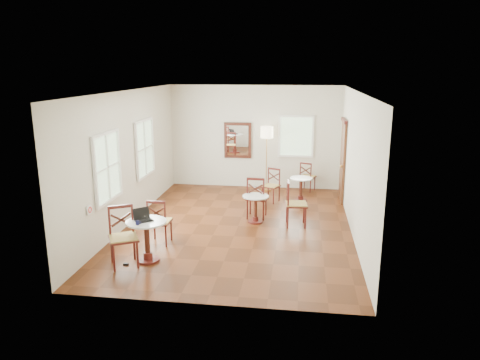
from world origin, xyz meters
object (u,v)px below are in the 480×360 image
Objects in this scene: chair_near_b at (123,237)px; chair_back_b at (271,185)px; cafe_table_near at (147,236)px; navy_mug at (138,223)px; power_adapter at (126,264)px; chair_back_a at (307,177)px; floor_lamp at (267,137)px; laptop at (143,217)px; chair_near_a at (159,221)px; mouse at (151,220)px; cafe_table_back at (301,187)px; cafe_table_mid at (256,206)px; chair_mid_a at (257,197)px; chair_mid_b at (295,204)px; water_glass at (146,218)px.

chair_near_b is 4.94m from chair_back_b.
navy_mug reaches higher than cafe_table_near.
cafe_table_near is 8.48× the size of power_adapter.
chair_near_b is 1.25× the size of chair_back_a.
floor_lamp reaches higher than laptop.
chair_near_a reaches higher than chair_back_b.
chair_near_a is 0.91m from mouse.
chair_near_a is at bearing -129.46° from cafe_table_back.
chair_back_b is 1.61m from floor_lamp.
chair_near_b is (-3.15, -4.50, 0.15)m from cafe_table_back.
chair_back_b reaches higher than cafe_table_mid.
chair_near_b reaches higher than chair_near_a.
floor_lamp is (0.03, 2.51, 1.07)m from chair_mid_a.
chair_back_b is at bearing 14.86° from chair_mid_b.
laptop is at bearing 60.25° from chair_mid_a.
water_glass is at bearing 36.37° from power_adapter.
chair_back_a is 8.39× the size of water_glass.
mouse is 0.96× the size of navy_mug.
chair_back_a is (3.32, 5.52, -0.11)m from chair_near_b.
chair_near_b is 11.42× the size of mouse.
chair_mid_a reaches higher than chair_near_a.
chair_back_a is 6.09m from laptop.
cafe_table_mid is 1.60× the size of laptop.
cafe_table_back is 0.73× the size of chair_back_a.
chair_mid_b reaches higher than cafe_table_mid.
mouse is at bearing 62.83° from chair_mid_a.
navy_mug is (-0.08, -0.21, 0.34)m from cafe_table_near.
navy_mug is at bearing -125.08° from cafe_table_mid.
mouse is (0.09, 0.01, 0.31)m from cafe_table_near.
laptop is (-2.85, -4.25, 0.44)m from cafe_table_back.
chair_near_a is 3.85m from chair_back_b.
cafe_table_near is 0.85m from chair_near_a.
chair_back_a is at bearing -111.12° from chair_mid_a.
floor_lamp is 4.67× the size of laptop.
chair_near_b is 2.72× the size of laptop.
cafe_table_near reaches higher than cafe_table_back.
chair_near_a is at bearing 92.68° from cafe_table_near.
water_glass reaches higher than cafe_table_near.
chair_back_a is 1.65m from floor_lamp.
cafe_table_back is 6.70× the size of mouse.
chair_mid_b is 10.03× the size of water_glass.
mouse is at bearing -107.86° from floor_lamp.
chair_near_a is at bearing 91.62° from mouse.
chair_near_a is 1.12m from navy_mug.
cafe_table_mid is 3.39m from power_adapter.
chair_mid_a is at bearing 59.62° from chair_mid_b.
power_adapter is (-0.43, -0.25, -0.78)m from mouse.
chair_mid_b reaches higher than mouse.
floor_lamp is at bearing 26.00° from chair_back_a.
chair_back_b is 8.94× the size of navy_mug.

